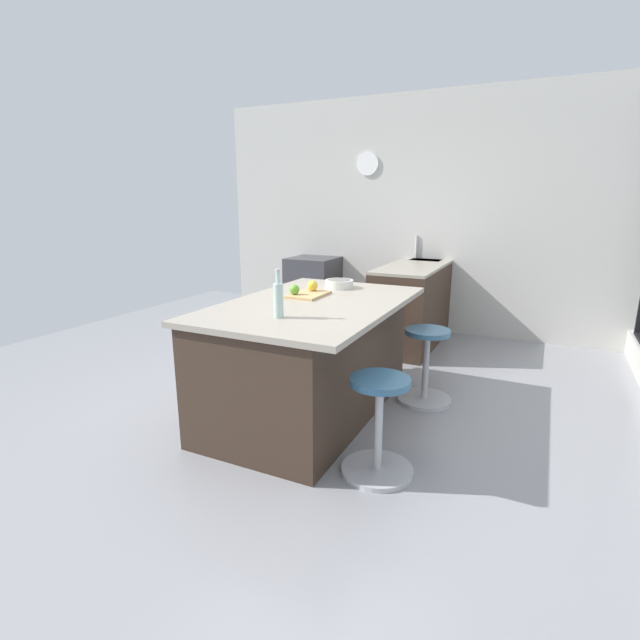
# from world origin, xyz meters

# --- Properties ---
(ground_plane) EXTENTS (7.69, 7.69, 0.00)m
(ground_plane) POSITION_xyz_m (0.00, 0.00, 0.00)
(ground_plane) COLOR gray
(interior_partition_left) EXTENTS (0.15, 5.06, 2.84)m
(interior_partition_left) POSITION_xyz_m (-2.96, -0.00, 1.42)
(interior_partition_left) COLOR beige
(interior_partition_left) RESTS_ON ground_plane
(sink_cabinet) EXTENTS (2.18, 0.60, 1.19)m
(sink_cabinet) POSITION_xyz_m (-2.61, 0.28, 0.46)
(sink_cabinet) COLOR #38281E
(sink_cabinet) RESTS_ON ground_plane
(oven_range) EXTENTS (0.60, 0.61, 0.88)m
(oven_range) POSITION_xyz_m (-2.61, -1.16, 0.44)
(oven_range) COLOR #38383D
(oven_range) RESTS_ON ground_plane
(kitchen_island) EXTENTS (1.86, 1.18, 0.88)m
(kitchen_island) POSITION_xyz_m (-0.12, 0.05, 0.45)
(kitchen_island) COLOR #38281E
(kitchen_island) RESTS_ON ground_plane
(stool_by_window) EXTENTS (0.44, 0.44, 0.61)m
(stool_by_window) POSITION_xyz_m (-0.70, 0.82, 0.29)
(stool_by_window) COLOR #B7B7BC
(stool_by_window) RESTS_ON ground_plane
(stool_middle) EXTENTS (0.44, 0.44, 0.61)m
(stool_middle) POSITION_xyz_m (0.47, 0.82, 0.29)
(stool_middle) COLOR #B7B7BC
(stool_middle) RESTS_ON ground_plane
(cutting_board) EXTENTS (0.36, 0.24, 0.02)m
(cutting_board) POSITION_xyz_m (-0.30, -0.04, 0.89)
(cutting_board) COLOR tan
(cutting_board) RESTS_ON kitchen_island
(apple_green) EXTENTS (0.08, 0.08, 0.08)m
(apple_green) POSITION_xyz_m (-0.21, -0.12, 0.94)
(apple_green) COLOR #609E2D
(apple_green) RESTS_ON cutting_board
(apple_yellow) EXTENTS (0.08, 0.08, 0.08)m
(apple_yellow) POSITION_xyz_m (-0.40, -0.06, 0.94)
(apple_yellow) COLOR gold
(apple_yellow) RESTS_ON cutting_board
(water_bottle) EXTENTS (0.06, 0.06, 0.31)m
(water_bottle) POSITION_xyz_m (0.41, 0.11, 1.00)
(water_bottle) COLOR silver
(water_bottle) RESTS_ON kitchen_island
(fruit_bowl) EXTENTS (0.24, 0.24, 0.07)m
(fruit_bowl) POSITION_xyz_m (-0.72, 0.04, 0.92)
(fruit_bowl) COLOR silver
(fruit_bowl) RESTS_ON kitchen_island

